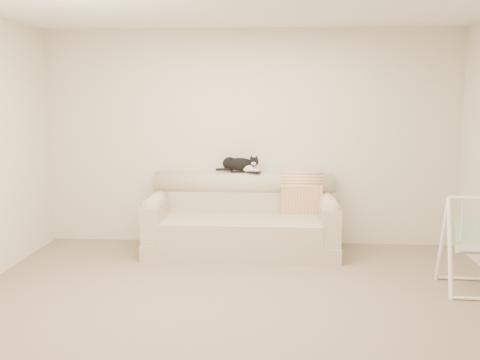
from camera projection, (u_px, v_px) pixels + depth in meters
The scene contains 8 objects.
ground_plane at pixel (240, 302), 4.72m from camera, with size 5.00×5.00×0.00m, color #7D6F5A.
room_shell at pixel (240, 129), 4.49m from camera, with size 5.04×4.04×2.60m.
sofa at pixel (242, 221), 6.26m from camera, with size 2.20×0.93×0.90m.
remote_a at pixel (238, 171), 6.43m from camera, with size 0.19×0.08×0.03m.
remote_b at pixel (254, 172), 6.37m from camera, with size 0.18×0.10×0.02m.
tuxedo_cat at pixel (239, 164), 6.42m from camera, with size 0.52×0.24×0.21m.
throw_blanket at pixel (301, 187), 6.39m from camera, with size 0.49×0.38×0.58m.
baby_swing at pixel (474, 244), 4.96m from camera, with size 0.58×0.61×0.90m.
Camera 1 is at (0.28, -4.49, 1.79)m, focal length 40.00 mm.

